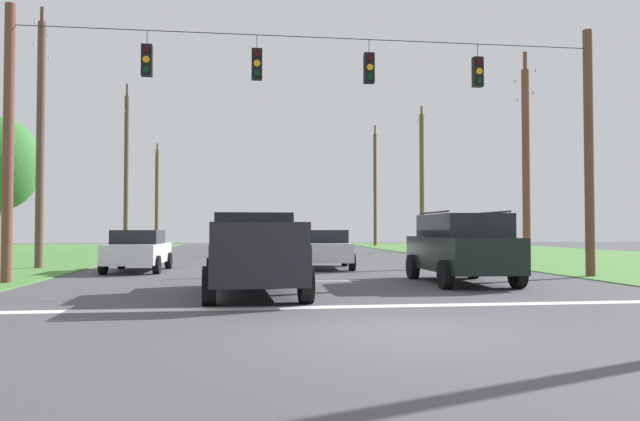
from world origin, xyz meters
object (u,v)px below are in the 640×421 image
at_px(pickup_truck, 253,254).
at_px(utility_pole_far_left, 40,138).
at_px(distant_car_oncoming, 325,248).
at_px(utility_pole_distant_right, 126,169).
at_px(utility_pole_near_left, 375,186).
at_px(utility_pole_mid_right, 526,162).
at_px(overhead_signal_span, 317,133).
at_px(suv_black, 461,246).
at_px(utility_pole_distant_left, 157,197).
at_px(distant_car_crossing_white, 138,250).
at_px(utility_pole_far_right, 422,181).

relative_size(pickup_truck, utility_pole_far_left, 0.52).
height_order(distant_car_oncoming, utility_pole_distant_right, utility_pole_distant_right).
relative_size(pickup_truck, distant_car_oncoming, 1.24).
xyz_separation_m(utility_pole_far_left, utility_pole_distant_right, (0.45, 15.58, 0.29)).
bearing_deg(pickup_truck, utility_pole_distant_right, 106.52).
bearing_deg(utility_pole_near_left, utility_pole_mid_right, -90.08).
bearing_deg(utility_pole_mid_right, overhead_signal_span, -147.19).
bearing_deg(utility_pole_near_left, utility_pole_distant_right, -144.43).
bearing_deg(suv_black, utility_pole_far_left, 149.45).
height_order(pickup_truck, utility_pole_mid_right, utility_pole_mid_right).
relative_size(utility_pole_mid_right, utility_pole_far_left, 0.89).
xyz_separation_m(utility_pole_distant_right, utility_pole_distant_left, (-0.06, 14.98, -0.98)).
relative_size(overhead_signal_span, utility_pole_mid_right, 1.96).
bearing_deg(utility_pole_far_left, distant_car_oncoming, -6.84).
height_order(overhead_signal_span, utility_pole_distant_left, utility_pole_distant_left).
bearing_deg(utility_pole_near_left, utility_pole_distant_left, 177.61).
height_order(pickup_truck, utility_pole_far_left, utility_pole_far_left).
xyz_separation_m(suv_black, utility_pole_distant_left, (-13.79, 38.93, 3.41)).
bearing_deg(pickup_truck, utility_pole_near_left, 73.36).
height_order(suv_black, utility_pole_distant_left, utility_pole_distant_left).
xyz_separation_m(overhead_signal_span, utility_pole_far_left, (-10.21, 6.72, 0.65)).
bearing_deg(pickup_truck, distant_car_crossing_white, 115.68).
height_order(utility_pole_near_left, utility_pole_distant_right, utility_pole_near_left).
distance_m(distant_car_oncoming, utility_pole_mid_right, 9.76).
xyz_separation_m(utility_pole_mid_right, utility_pole_near_left, (0.04, 30.01, 1.03)).
relative_size(overhead_signal_span, utility_pole_far_left, 1.75).
distance_m(utility_pole_far_right, utility_pole_near_left, 14.90).
height_order(distant_car_crossing_white, utility_pole_far_left, utility_pole_far_left).
distance_m(distant_car_crossing_white, utility_pole_far_right, 23.68).
relative_size(distant_car_oncoming, utility_pole_distant_right, 0.40).
bearing_deg(utility_pole_near_left, overhead_signal_span, -105.39).
distance_m(utility_pole_distant_right, utility_pole_distant_left, 15.01).
distance_m(pickup_truck, suv_black, 6.36).
xyz_separation_m(utility_pole_far_right, utility_pole_far_left, (-20.16, -14.85, 0.33)).
xyz_separation_m(suv_black, utility_pole_far_right, (5.97, 23.22, 3.78)).
height_order(utility_pole_far_right, utility_pole_distant_left, utility_pole_far_right).
distance_m(overhead_signal_span, utility_pole_far_left, 12.24).
bearing_deg(utility_pole_distant_right, utility_pole_near_left, 35.57).
distance_m(utility_pole_mid_right, utility_pole_distant_right, 25.34).
xyz_separation_m(pickup_truck, utility_pole_mid_right, (11.99, 10.27, 3.52)).
relative_size(distant_car_crossing_white, utility_pole_distant_right, 0.39).
distance_m(distant_car_oncoming, utility_pole_distant_right, 20.60).
xyz_separation_m(overhead_signal_span, utility_pole_far_right, (9.95, 21.57, 0.32)).
distance_m(distant_car_oncoming, utility_pole_distant_left, 33.90).
xyz_separation_m(utility_pole_far_left, utility_pole_distant_left, (0.39, 30.56, -0.69)).
bearing_deg(distant_car_oncoming, utility_pole_distant_right, 122.48).
relative_size(utility_pole_mid_right, utility_pole_far_right, 0.93).
height_order(utility_pole_mid_right, utility_pole_distant_left, utility_pole_mid_right).
distance_m(utility_pole_mid_right, utility_pole_far_right, 15.13).
distance_m(suv_black, distant_car_oncoming, 7.63).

